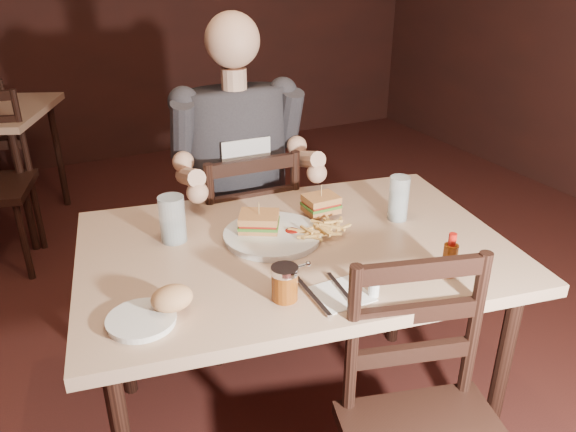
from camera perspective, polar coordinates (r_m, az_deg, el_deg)
name	(u,v)px	position (r m, az deg, el deg)	size (l,w,h in m)	color
room_shell	(244,57)	(1.34, -4.46, 15.78)	(7.00, 7.00, 7.00)	black
main_table	(295,264)	(1.83, 0.70, -4.87)	(1.47, 1.11, 0.77)	tan
chair_far	(240,244)	(2.45, -4.89, -2.90)	(0.43, 0.47, 0.92)	black
diner	(240,140)	(2.21, -4.94, 7.72)	(0.55, 0.43, 0.95)	#2D2B30
dinner_plate	(273,236)	(1.82, -1.58, -2.09)	(0.31, 0.31, 0.02)	white
sandwich_left	(259,216)	(1.82, -2.97, 0.00)	(0.13, 0.10, 0.11)	#C88849
sandwich_right	(321,199)	(1.96, 3.39, 1.77)	(0.11, 0.09, 0.10)	#C88849
fries_pile	(321,227)	(1.83, 3.39, -1.10)	(0.22, 0.16, 0.04)	#E7B55F
ketchup_dollop	(292,231)	(1.83, 0.41, -1.51)	(0.05, 0.05, 0.01)	maroon
glass_left	(172,219)	(1.82, -11.66, -0.31)	(0.08, 0.08, 0.15)	silver
glass_right	(399,198)	(1.97, 11.17, 1.77)	(0.07, 0.07, 0.16)	silver
hot_sauce	(450,255)	(1.66, 16.16, -3.82)	(0.04, 0.04, 0.14)	brown
salt_shaker	(374,287)	(1.55, 8.72, -7.12)	(0.03, 0.03, 0.06)	white
syrup_dispenser	(285,283)	(1.51, -0.34, -6.84)	(0.07, 0.07, 0.10)	brown
napkin	(340,294)	(1.55, 5.28, -7.93)	(0.15, 0.14, 0.00)	white
knife	(312,295)	(1.54, 2.44, -8.03)	(0.01, 0.21, 0.01)	silver
fork	(340,288)	(1.57, 5.35, -7.30)	(0.01, 0.17, 0.01)	silver
side_plate	(142,321)	(1.48, -14.64, -10.31)	(0.17, 0.17, 0.01)	white
bread_roll	(172,298)	(1.48, -11.71, -8.17)	(0.11, 0.09, 0.06)	tan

